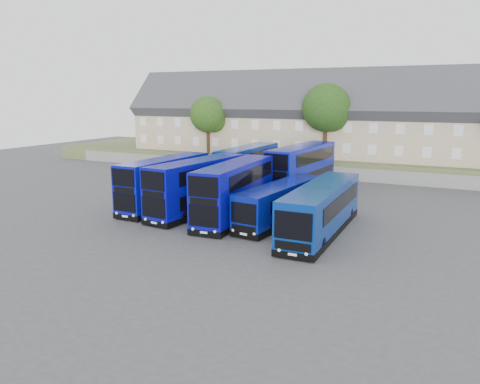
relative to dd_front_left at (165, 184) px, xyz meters
name	(u,v)px	position (x,y,z in m)	size (l,w,h in m)	color
ground	(205,225)	(6.06, -3.51, -2.11)	(120.00, 120.00, 0.00)	#424246
retaining_wall	(305,171)	(6.06, 20.49, -1.36)	(70.00, 0.40, 1.50)	slate
earth_bank	(327,159)	(6.06, 30.49, -1.11)	(80.00, 20.00, 2.00)	#4A5831
terrace_row	(367,121)	(12.06, 26.49, 4.48)	(66.00, 10.40, 11.20)	tan
dd_front_left	(165,184)	(0.00, 0.00, 0.00)	(2.74, 10.89, 4.31)	#080EA4
dd_front_mid	(198,187)	(3.63, -0.44, 0.06)	(3.65, 11.34, 4.43)	#080AA2
dd_front_right	(235,192)	(7.33, -0.94, 0.08)	(3.32, 11.40, 4.47)	#08099C
dd_rear_left	(248,168)	(2.87, 10.96, 0.05)	(2.59, 11.11, 4.41)	navy
dd_rear_right	(301,170)	(8.64, 11.51, 0.21)	(3.66, 12.07, 4.73)	#0913A7
coach_east_a	(280,204)	(10.90, -0.26, -0.65)	(3.42, 11.10, 2.99)	#07168E
coach_east_b	(321,210)	(14.65, -1.83, -0.40)	(2.93, 12.81, 3.49)	navy
tree_west	(209,116)	(-7.79, 21.59, 4.94)	(4.80, 4.80, 7.65)	#382314
tree_mid	(328,110)	(8.21, 22.09, 5.95)	(5.76, 5.76, 9.18)	#382314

